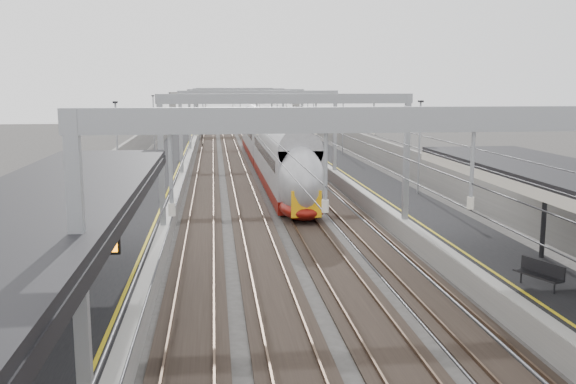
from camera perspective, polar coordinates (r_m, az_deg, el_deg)
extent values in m
cube|color=black|center=(55.99, -10.99, 1.58)|extent=(4.00, 120.00, 1.00)
cube|color=black|center=(57.03, 5.26, 1.85)|extent=(4.00, 120.00, 1.00)
cube|color=black|center=(55.89, -7.39, 1.18)|extent=(2.40, 140.00, 0.08)
cube|color=brown|center=(55.89, -8.13, 1.26)|extent=(0.07, 140.00, 0.14)
cube|color=brown|center=(55.87, -6.66, 1.29)|extent=(0.07, 140.00, 0.14)
cube|color=black|center=(55.93, -4.32, 1.24)|extent=(2.40, 140.00, 0.08)
cube|color=brown|center=(55.89, -5.06, 1.32)|extent=(0.07, 140.00, 0.14)
cube|color=brown|center=(55.95, -3.58, 1.34)|extent=(0.07, 140.00, 0.14)
cube|color=black|center=(56.12, -1.26, 1.29)|extent=(2.40, 140.00, 0.08)
cube|color=brown|center=(56.05, -1.99, 1.37)|extent=(0.07, 140.00, 0.14)
cube|color=brown|center=(56.18, -0.52, 1.40)|extent=(0.07, 140.00, 0.14)
cube|color=black|center=(56.48, 1.78, 1.34)|extent=(2.40, 140.00, 0.08)
cube|color=brown|center=(56.37, 1.05, 1.42)|extent=(0.07, 140.00, 0.14)
cube|color=brown|center=(56.58, 2.50, 1.44)|extent=(0.07, 140.00, 0.14)
cube|color=gray|center=(13.13, -18.04, -7.45)|extent=(0.28, 0.28, 6.60)
cube|color=gray|center=(12.87, 10.03, 6.36)|extent=(13.00, 0.25, 0.50)
cube|color=gray|center=(32.63, -11.20, 2.75)|extent=(0.28, 0.28, 6.60)
cube|color=gray|center=(34.02, 10.49, 3.04)|extent=(0.28, 0.28, 6.60)
cube|color=gray|center=(32.53, -0.13, 8.29)|extent=(13.00, 0.25, 0.50)
cube|color=gray|center=(52.51, -9.50, 5.28)|extent=(0.28, 0.28, 6.60)
cube|color=gray|center=(53.38, 4.19, 5.45)|extent=(0.28, 0.28, 6.60)
cube|color=gray|center=(52.45, -2.63, 8.73)|extent=(13.00, 0.25, 0.50)
cube|color=gray|center=(72.46, -8.73, 6.42)|extent=(0.28, 0.28, 6.60)
cube|color=gray|center=(73.09, 1.25, 6.55)|extent=(0.28, 0.28, 6.60)
cube|color=gray|center=(72.41, -3.75, 8.92)|extent=(13.00, 0.25, 0.50)
cube|color=gray|center=(92.43, -8.30, 7.06)|extent=(0.28, 0.28, 6.60)
cube|color=gray|center=(92.92, -0.45, 7.17)|extent=(0.28, 0.28, 6.60)
cube|color=gray|center=(92.39, -4.38, 9.02)|extent=(13.00, 0.25, 0.50)
cube|color=gray|center=(110.41, -8.04, 7.44)|extent=(0.28, 0.28, 6.60)
cube|color=gray|center=(110.83, -1.45, 7.54)|extent=(0.28, 0.28, 6.60)
cube|color=gray|center=(110.38, -4.76, 9.09)|extent=(13.00, 0.25, 0.50)
cylinder|color=#262628|center=(60.37, -7.45, 7.00)|extent=(0.03, 140.00, 0.03)
cylinder|color=#262628|center=(60.40, -4.58, 7.05)|extent=(0.03, 140.00, 0.03)
cylinder|color=#262628|center=(60.59, -1.72, 7.08)|extent=(0.03, 140.00, 0.03)
cylinder|color=#262628|center=(60.92, 1.11, 7.10)|extent=(0.03, 140.00, 0.03)
cube|color=black|center=(14.30, -24.12, -3.05)|extent=(4.40, 30.00, 0.24)
cylinder|color=black|center=(25.55, -20.14, -2.44)|extent=(0.20, 0.20, 4.00)
cube|color=black|center=(15.02, -17.73, -4.33)|extent=(1.60, 0.15, 0.55)
cube|color=orange|center=(14.94, -17.78, -4.40)|extent=(1.50, 0.02, 0.42)
cylinder|color=black|center=(28.20, 21.83, -1.47)|extent=(0.20, 0.20, 4.00)
cube|color=slate|center=(110.39, -4.75, 8.49)|extent=(22.00, 2.20, 1.40)
cube|color=slate|center=(110.63, -10.21, 6.77)|extent=(1.00, 2.20, 6.20)
cube|color=slate|center=(111.33, 0.72, 6.93)|extent=(1.00, 2.20, 6.20)
cube|color=slate|center=(56.19, -14.28, 2.62)|extent=(0.30, 120.00, 3.20)
cube|color=slate|center=(57.64, 8.40, 2.97)|extent=(0.30, 120.00, 3.20)
cube|color=maroon|center=(50.57, -0.67, 1.05)|extent=(2.78, 23.69, 0.82)
cube|color=gray|center=(50.32, -0.67, 3.25)|extent=(2.78, 23.69, 3.09)
cube|color=black|center=(42.50, 0.49, -1.02)|extent=(2.06, 2.47, 0.52)
cube|color=maroon|center=(74.41, -2.60, 3.74)|extent=(2.78, 23.69, 0.82)
cube|color=gray|center=(74.24, -2.61, 5.25)|extent=(2.78, 23.69, 3.09)
cube|color=black|center=(66.23, -2.09, 2.75)|extent=(2.06, 2.47, 0.52)
ellipsoid|color=gray|center=(38.49, 1.19, 0.86)|extent=(2.78, 5.36, 4.33)
cube|color=#FFAF0D|center=(36.48, 1.65, -1.09)|extent=(1.75, 0.12, 1.55)
cube|color=black|center=(36.69, 1.56, 1.41)|extent=(1.65, 0.59, 0.97)
cube|color=black|center=(24.17, 21.31, -6.93)|extent=(1.11, 1.88, 0.06)
cube|color=black|center=(24.27, 21.70, -6.31)|extent=(0.74, 1.74, 0.51)
cylinder|color=black|center=(23.80, 22.60, -7.88)|extent=(0.06, 0.06, 0.43)
cylinder|color=black|center=(24.68, 20.01, -7.11)|extent=(0.06, 0.06, 0.43)
cylinder|color=black|center=(85.18, -7.65, 4.99)|extent=(0.12, 0.12, 3.00)
cube|color=black|center=(85.07, -7.67, 6.07)|extent=(0.32, 0.22, 0.75)
sphere|color=#0CE526|center=(84.93, -7.67, 6.16)|extent=(0.16, 0.16, 0.16)
cylinder|color=black|center=(73.14, -1.20, 4.35)|extent=(0.12, 0.12, 3.00)
cube|color=black|center=(73.02, -1.20, 5.60)|extent=(0.32, 0.22, 0.75)
sphere|color=red|center=(72.88, -1.19, 5.71)|extent=(0.16, 0.16, 0.16)
cylinder|color=black|center=(83.16, -0.33, 4.97)|extent=(0.12, 0.12, 3.00)
cube|color=black|center=(83.05, -0.33, 6.07)|extent=(0.32, 0.22, 0.75)
sphere|color=red|center=(82.91, -0.32, 6.17)|extent=(0.16, 0.16, 0.16)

